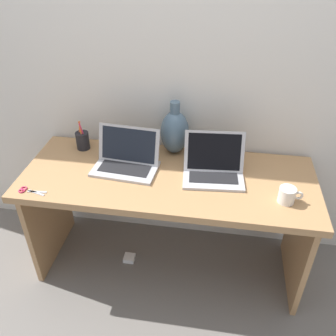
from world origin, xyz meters
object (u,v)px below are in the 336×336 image
object	(u,v)px
laptop_left	(127,158)
pen_cup	(83,140)
coffee_mug	(287,195)
laptop_right	(214,165)
scissors	(28,191)
power_brick	(129,258)
green_vase	(175,132)

from	to	relation	value
laptop_left	pen_cup	bearing A→B (deg)	154.44
laptop_left	coffee_mug	bearing A→B (deg)	-11.85
laptop_right	pen_cup	world-z (taller)	laptop_right
laptop_right	coffee_mug	distance (m)	0.41
laptop_right	scissors	distance (m)	0.97
coffee_mug	power_brick	xyz separation A→B (m)	(-0.86, 0.11, -0.73)
scissors	coffee_mug	bearing A→B (deg)	5.30
coffee_mug	scissors	size ratio (longest dim) A/B	0.80
laptop_left	green_vase	bearing A→B (deg)	39.49
coffee_mug	pen_cup	xyz separation A→B (m)	(-1.15, 0.32, 0.01)
laptop_right	green_vase	distance (m)	0.32
laptop_right	scissors	world-z (taller)	laptop_right
coffee_mug	scissors	world-z (taller)	coffee_mug
laptop_left	power_brick	world-z (taller)	laptop_left
laptop_right	laptop_left	bearing A→B (deg)	179.75
laptop_left	scissors	bearing A→B (deg)	-146.40
green_vase	power_brick	xyz separation A→B (m)	(-0.25, -0.26, -0.82)
power_brick	scissors	bearing A→B (deg)	-151.76
laptop_right	pen_cup	bearing A→B (deg)	169.22
coffee_mug	power_brick	bearing A→B (deg)	172.61
laptop_right	power_brick	world-z (taller)	laptop_right
laptop_left	power_brick	size ratio (longest dim) A/B	5.20
coffee_mug	pen_cup	size ratio (longest dim) A/B	0.62
green_vase	power_brick	world-z (taller)	green_vase
laptop_left	scissors	size ratio (longest dim) A/B	2.47
pen_cup	scissors	bearing A→B (deg)	-107.27
coffee_mug	power_brick	size ratio (longest dim) A/B	1.68
green_vase	pen_cup	size ratio (longest dim) A/B	1.69
laptop_right	scissors	xyz separation A→B (m)	(-0.92, -0.29, -0.06)
pen_cup	power_brick	size ratio (longest dim) A/B	2.69
power_brick	green_vase	bearing A→B (deg)	45.81
green_vase	coffee_mug	xyz separation A→B (m)	(0.60, -0.37, -0.09)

